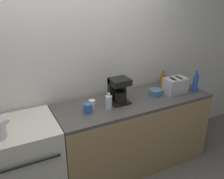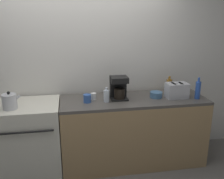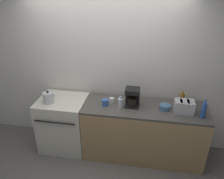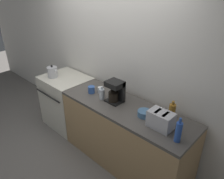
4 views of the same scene
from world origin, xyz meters
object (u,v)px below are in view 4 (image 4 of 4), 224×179
Objects in this scene: toaster at (161,120)px; bowl at (144,113)px; cup_white at (100,90)px; stove at (67,101)px; kettle at (52,72)px; bottle_amber at (172,111)px; cup_blue at (91,90)px; bottle_blue at (178,132)px; bottle_clear at (102,94)px; coffee_maker at (116,91)px.

bowl is at bearing 167.94° from toaster.
cup_white is at bearing 176.21° from bowl.
kettle is at bearing -143.43° from stove.
bottle_amber is 2.22× the size of cup_blue.
bottle_blue is 1.50× the size of bottle_clear.
bottle_amber is 0.32m from bowl.
coffee_maker is 1.60× the size of bottle_clear.
cup_blue is 0.90m from bowl.
bottle_blue is 1.41m from cup_blue.
toaster is (2.04, 0.05, 0.01)m from kettle.
bottle_clear reaches higher than cup_white.
kettle is (-0.16, -0.12, 0.53)m from stove.
toaster reaches higher than stove.
bottle_blue is at bearing -0.70° from kettle.
bottle_clear is 0.24m from cup_blue.
bottle_blue is 3.27× the size of cup_white.
coffee_maker is at bearing 176.45° from bowl.
coffee_maker is 1.87× the size of bowl.
coffee_maker reaches higher than bottle_clear.
toaster is at bearing -89.07° from bottle_amber.
kettle reaches higher than bottle_clear.
bowl is at bearing -3.79° from cup_white.
toaster is at bearing -2.10° from stove.
stove is 2.21m from bottle_blue.
bottle_clear is 0.82× the size of bottle_amber.
cup_white is at bearing 175.85° from coffee_maker.
coffee_maker reaches higher than cup_white.
toaster is at bearing 0.14° from bottle_clear.
kettle is 2.29m from bottle_blue.
cup_white is 0.54× the size of bowl.
coffee_maker is 0.76m from bottle_amber.
bottle_clear is at bearing -179.86° from toaster.
toaster is 0.98× the size of bottle_blue.
bottle_amber is 1.07m from cup_white.
bottle_amber is at bearing 15.20° from bottle_clear.
bottle_amber is (-0.00, 0.25, -0.00)m from toaster.
cup_white is (0.81, 0.04, 0.49)m from stove.
bottle_clear is (-0.17, -0.09, -0.08)m from coffee_maker.
kettle is at bearing -170.77° from cup_white.
coffee_maker reaches higher than toaster.
bowl is (1.78, 0.10, -0.05)m from kettle.
coffee_maker is at bearing -4.15° from cup_white.
coffee_maker is (-0.75, 0.09, 0.06)m from toaster.
bowl is (0.49, -0.03, -0.12)m from coffee_maker.
bottle_amber is at bearing 8.27° from kettle.
stove is at bearing 177.90° from toaster.
bottle_amber reaches higher than stove.
bottle_amber is (2.03, 0.30, 0.01)m from kettle.
coffee_maker is at bearing 9.56° from cup_blue.
toaster is 1.48× the size of bottle_clear.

